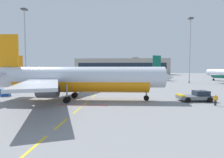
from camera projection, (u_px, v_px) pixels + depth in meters
The scene contains 11 objects.
ground at pixel (187, 92), 44.49m from camera, with size 400.00×400.00×0.00m, color gray.
apron_paint_markings at pixel (98, 92), 43.88m from camera, with size 8.00×97.51×0.01m.
airliner_foreground at pixel (78, 79), 32.72m from camera, with size 34.76×34.61×12.20m.
pushback_tug at pixel (196, 96), 32.01m from camera, with size 6.28×3.73×2.08m.
airliner_far_center at pixel (131, 72), 88.15m from camera, with size 35.16×33.85×12.62m.
catering_truck at pixel (49, 82), 54.40m from camera, with size 7.34×3.76×3.14m.
ground_crew_worker at pixel (215, 99), 28.05m from camera, with size 0.57×0.47×1.76m.
uld_cargo_container at pixel (6, 92), 37.96m from camera, with size 1.97×1.94×1.60m.
apron_light_mast_near at pixel (25, 38), 63.61m from camera, with size 1.80×1.80×27.17m.
apron_light_mast_far at pixel (190, 43), 72.15m from camera, with size 1.80×1.80×26.39m.
terminal_satellite at pixel (122, 67), 179.81m from camera, with size 91.21×22.55×17.31m.
Camera 1 is at (24.87, -5.58, 5.85)m, focal length 28.49 mm.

